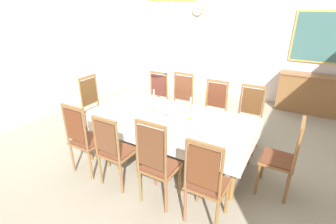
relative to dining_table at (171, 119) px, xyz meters
name	(u,v)px	position (x,y,z in m)	size (l,w,h in m)	color
ground	(174,155)	(0.00, 0.11, -0.73)	(6.79, 7.02, 0.04)	gray
back_wall	(239,39)	(0.00, 3.65, 0.85)	(6.79, 0.08, 3.11)	silver
left_wall	(33,47)	(-3.44, 0.11, 0.85)	(0.08, 7.02, 3.11)	silver
dining_table	(171,119)	(0.00, 0.00, 0.00)	(2.53, 1.13, 0.78)	#905B39
tablecloth	(171,119)	(0.00, 0.00, 0.00)	(2.55, 1.15, 0.33)	white
chair_south_a	(84,138)	(-0.92, -0.97, -0.12)	(0.44, 0.42, 1.13)	brown
chair_north_a	(156,98)	(-0.92, 0.97, -0.13)	(0.44, 0.42, 1.11)	brown
chair_south_b	(114,149)	(-0.34, -0.97, -0.14)	(0.44, 0.42, 1.08)	olive
chair_north_b	(180,102)	(-0.34, 0.97, -0.11)	(0.44, 0.42, 1.17)	brown
chair_south_c	(157,162)	(0.35, -0.97, -0.10)	(0.44, 0.42, 1.20)	brown
chair_north_c	(213,110)	(0.35, 0.97, -0.12)	(0.44, 0.42, 1.12)	olive
chair_south_d	(206,181)	(0.99, -0.97, -0.12)	(0.44, 0.42, 1.13)	brown
chair_north_d	(248,117)	(0.99, 0.97, -0.12)	(0.44, 0.42, 1.13)	#8E5B39
chair_head_west	(95,106)	(-1.67, 0.00, -0.11)	(0.42, 0.44, 1.16)	brown
chair_head_east	(284,156)	(1.67, 0.00, -0.13)	(0.42, 0.44, 1.10)	brown
soup_tureen	(171,109)	(0.00, 0.00, 0.18)	(0.27, 0.27, 0.22)	white
candlestick_west	(154,102)	(-0.32, 0.00, 0.22)	(0.07, 0.07, 0.37)	gold
candlestick_east	(190,111)	(0.32, 0.00, 0.22)	(0.07, 0.07, 0.36)	gold
bowl_near_left	(126,116)	(-0.56, -0.43, 0.10)	(0.17, 0.17, 0.04)	white
bowl_near_right	(149,97)	(-0.72, 0.44, 0.10)	(0.19, 0.19, 0.04)	white
spoon_primary	(121,115)	(-0.67, -0.40, 0.08)	(0.04, 0.18, 0.01)	gold
spoon_secondary	(145,97)	(-0.84, 0.46, 0.08)	(0.05, 0.18, 0.01)	gold
sideboard	(310,94)	(1.88, 3.34, -0.25)	(1.44, 0.48, 0.90)	brown
mounted_clock	(198,9)	(-1.20, 3.58, 1.56)	(0.32, 0.06, 0.32)	#D1B251
framed_painting	(318,37)	(1.76, 3.59, 1.00)	(1.03, 0.05, 1.14)	#D1B251
chandelier	(172,0)	(0.00, 0.00, 1.72)	(0.67, 0.67, 0.66)	gold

